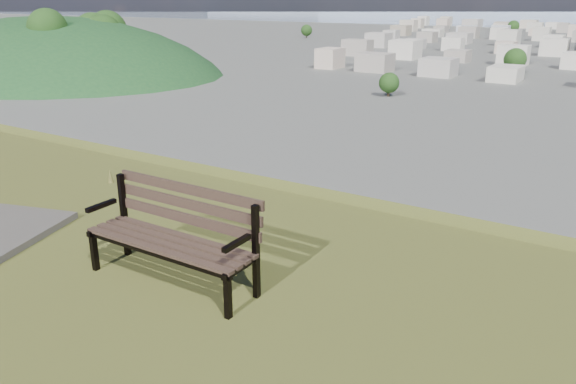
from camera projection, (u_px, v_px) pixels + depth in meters
The scene contains 2 objects.
park_bench at pixel (176, 230), 5.09m from camera, with size 1.69×0.55×0.88m.
green_wooded_hill at pixel (52, 72), 212.41m from camera, with size 160.23×128.19×80.12m.
Camera 1 is at (2.28, -2.03, 27.51)m, focal length 35.00 mm.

